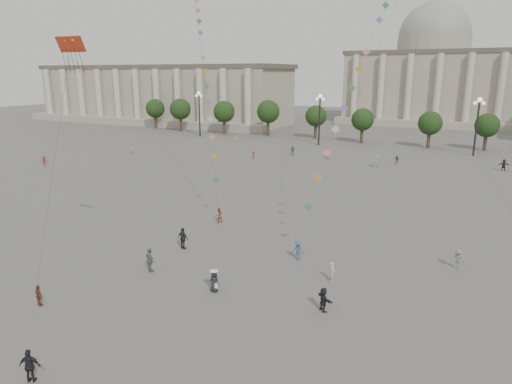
% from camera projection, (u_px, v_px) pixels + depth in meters
% --- Properties ---
extents(ground, '(360.00, 360.00, 0.00)m').
position_uv_depth(ground, '(192.00, 305.00, 30.17)').
color(ground, '#5D5A58').
rests_on(ground, ground).
extents(hall_west, '(84.00, 26.22, 17.20)m').
position_uv_depth(hall_west, '(160.00, 94.00, 141.63)').
color(hall_west, gray).
rests_on(hall_west, ground).
extents(hall_central, '(48.30, 34.30, 35.50)m').
position_uv_depth(hall_central, '(430.00, 75.00, 138.61)').
color(hall_central, gray).
rests_on(hall_central, ground).
extents(tree_row, '(137.12, 5.12, 8.00)m').
position_uv_depth(tree_row, '(399.00, 119.00, 96.43)').
color(tree_row, '#37251B').
rests_on(tree_row, ground).
extents(lamp_post_far_west, '(2.00, 0.90, 10.65)m').
position_uv_depth(lamp_post_far_west, '(199.00, 106.00, 108.31)').
color(lamp_post_far_west, '#262628').
rests_on(lamp_post_far_west, ground).
extents(lamp_post_mid_west, '(2.00, 0.90, 10.65)m').
position_uv_depth(lamp_post_mid_west, '(320.00, 110.00, 95.44)').
color(lamp_post_mid_west, '#262628').
rests_on(lamp_post_mid_west, ground).
extents(lamp_post_mid_east, '(2.00, 0.90, 10.65)m').
position_uv_depth(lamp_post_mid_east, '(478.00, 116.00, 82.57)').
color(lamp_post_mid_east, '#262628').
rests_on(lamp_post_mid_east, ground).
extents(person_crowd_0, '(0.88, 0.39, 1.49)m').
position_uv_depth(person_crowd_0, '(397.00, 159.00, 76.81)').
color(person_crowd_0, navy).
rests_on(person_crowd_0, ground).
extents(person_crowd_1, '(1.17, 1.12, 1.91)m').
position_uv_depth(person_crowd_1, '(132.00, 149.00, 86.47)').
color(person_crowd_1, beige).
rests_on(person_crowd_1, ground).
extents(person_crowd_2, '(0.88, 1.19, 1.65)m').
position_uv_depth(person_crowd_2, '(44.00, 161.00, 75.08)').
color(person_crowd_2, maroon).
rests_on(person_crowd_2, ground).
extents(person_crowd_3, '(1.47, 1.32, 1.62)m').
position_uv_depth(person_crowd_3, '(323.00, 299.00, 29.23)').
color(person_crowd_3, black).
rests_on(person_crowd_3, ground).
extents(person_crowd_4, '(1.24, 1.78, 1.85)m').
position_uv_depth(person_crowd_4, '(376.00, 161.00, 74.32)').
color(person_crowd_4, silver).
rests_on(person_crowd_4, ground).
extents(person_crowd_6, '(1.09, 0.70, 1.61)m').
position_uv_depth(person_crowd_6, '(458.00, 259.00, 35.56)').
color(person_crowd_6, slate).
rests_on(person_crowd_6, ground).
extents(person_crowd_9, '(1.74, 0.84, 1.80)m').
position_uv_depth(person_crowd_9, '(504.00, 165.00, 71.38)').
color(person_crowd_9, black).
rests_on(person_crowd_9, ground).
extents(person_crowd_10, '(0.65, 0.69, 1.59)m').
position_uv_depth(person_crowd_10, '(236.00, 139.00, 99.79)').
color(person_crowd_10, '#B6B7B3').
rests_on(person_crowd_10, ground).
extents(person_crowd_12, '(1.84, 1.00, 1.90)m').
position_uv_depth(person_crowd_12, '(327.00, 153.00, 81.55)').
color(person_crowd_12, slate).
rests_on(person_crowd_12, ground).
extents(person_crowd_13, '(0.51, 0.63, 1.50)m').
position_uv_depth(person_crowd_13, '(332.00, 272.00, 33.44)').
color(person_crowd_13, silver).
rests_on(person_crowd_13, ground).
extents(person_crowd_16, '(1.20, 0.81, 1.88)m').
position_uv_depth(person_crowd_16, '(293.00, 150.00, 85.05)').
color(person_crowd_16, slate).
rests_on(person_crowd_16, ground).
extents(person_crowd_17, '(1.00, 1.12, 1.51)m').
position_uv_depth(person_crowd_17, '(254.00, 155.00, 80.61)').
color(person_crowd_17, maroon).
rests_on(person_crowd_17, ground).
extents(tourist_0, '(0.95, 0.60, 1.50)m').
position_uv_depth(tourist_0, '(39.00, 296.00, 29.87)').
color(tourist_0, brown).
rests_on(tourist_0, ground).
extents(tourist_1, '(1.20, 0.67, 1.93)m').
position_uv_depth(tourist_1, '(183.00, 238.00, 39.58)').
color(tourist_1, '#232228').
rests_on(tourist_1, ground).
extents(tourist_3, '(1.23, 0.94, 1.95)m').
position_uv_depth(tourist_3, '(150.00, 260.00, 34.98)').
color(tourist_3, slate).
rests_on(tourist_3, ground).
extents(tourist_4, '(1.13, 0.84, 1.78)m').
position_uv_depth(tourist_4, '(30.00, 366.00, 22.47)').
color(tourist_4, black).
rests_on(tourist_4, ground).
extents(kite_flyer_0, '(0.88, 0.92, 1.50)m').
position_uv_depth(kite_flyer_0, '(219.00, 215.00, 46.70)').
color(kite_flyer_0, '#983F29').
rests_on(kite_flyer_0, ground).
extents(kite_flyer_1, '(1.15, 0.78, 1.64)m').
position_uv_depth(kite_flyer_1, '(298.00, 250.00, 37.27)').
color(kite_flyer_1, '#394D80').
rests_on(kite_flyer_1, ground).
extents(hat_person, '(0.79, 0.60, 1.69)m').
position_uv_depth(hat_person, '(214.00, 281.00, 31.82)').
color(hat_person, black).
rests_on(hat_person, ground).
extents(dragon_kite, '(2.23, 3.00, 16.13)m').
position_uv_depth(dragon_kite, '(72.00, 57.00, 30.89)').
color(dragon_kite, '#B32F13').
rests_on(dragon_kite, ground).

